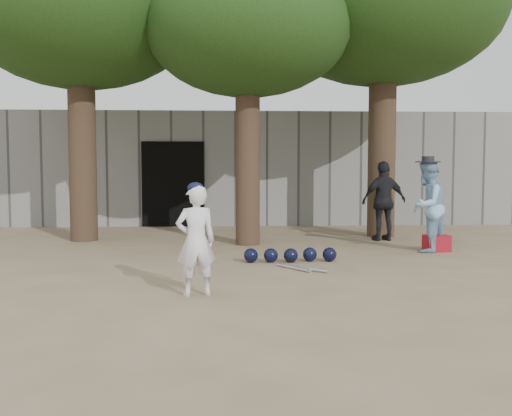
{
  "coord_description": "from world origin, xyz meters",
  "views": [
    {
      "loc": [
        0.19,
        -7.03,
        1.51
      ],
      "look_at": [
        0.6,
        1.0,
        0.95
      ],
      "focal_mm": 40.0,
      "sensor_mm": 36.0,
      "label": 1
    }
  ],
  "objects": [
    {
      "name": "spectator_dark",
      "position": [
        3.46,
        4.66,
        0.83
      ],
      "size": [
        1.04,
        0.6,
        1.66
      ],
      "primitive_type": "imported",
      "rotation": [
        0.0,
        0.0,
        3.35
      ],
      "color": "black",
      "rests_on": "ground"
    },
    {
      "name": "helmet_row",
      "position": [
        1.21,
        2.04,
        0.12
      ],
      "size": [
        1.51,
        0.32,
        0.23
      ],
      "color": "black",
      "rests_on": "ground"
    },
    {
      "name": "tree_row",
      "position": [
        0.74,
        5.02,
        4.69
      ],
      "size": [
        11.4,
        5.8,
        6.69
      ],
      "color": "brown",
      "rests_on": "ground"
    },
    {
      "name": "back_building",
      "position": [
        -0.0,
        10.33,
        1.5
      ],
      "size": [
        16.0,
        5.24,
        3.0
      ],
      "color": "gray",
      "rests_on": "ground"
    },
    {
      "name": "bat_pile",
      "position": [
        1.28,
        1.31,
        0.03
      ],
      "size": [
        0.7,
        0.69,
        0.06
      ],
      "color": "silver",
      "rests_on": "ground"
    },
    {
      "name": "boy_player",
      "position": [
        -0.18,
        -0.31,
        0.66
      ],
      "size": [
        0.55,
        0.44,
        1.31
      ],
      "primitive_type": "imported",
      "rotation": [
        0.0,
        0.0,
        3.43
      ],
      "color": "white",
      "rests_on": "ground"
    },
    {
      "name": "red_bag",
      "position": [
        4.0,
        3.07,
        0.15
      ],
      "size": [
        0.47,
        0.39,
        0.3
      ],
      "primitive_type": "cube",
      "rotation": [
        0.0,
        0.0,
        0.18
      ],
      "color": "#A5162C",
      "rests_on": "ground"
    },
    {
      "name": "spectator_blue",
      "position": [
        3.8,
        3.06,
        0.83
      ],
      "size": [
        1.01,
        1.02,
        1.66
      ],
      "primitive_type": "imported",
      "rotation": [
        0.0,
        0.0,
        3.95
      ],
      "color": "#91BDE0",
      "rests_on": "ground"
    },
    {
      "name": "ground",
      "position": [
        0.0,
        0.0,
        0.0
      ],
      "size": [
        70.0,
        70.0,
        0.0
      ],
      "primitive_type": "plane",
      "color": "#937C5E",
      "rests_on": "ground"
    }
  ]
}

